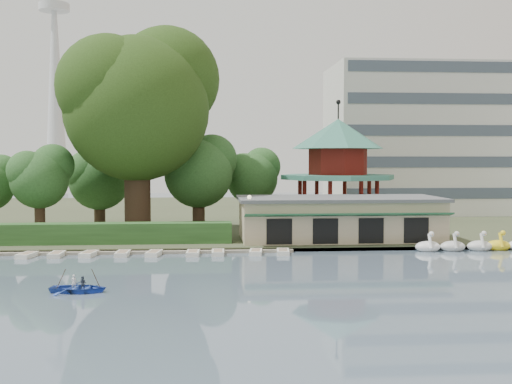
{
  "coord_description": "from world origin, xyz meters",
  "views": [
    {
      "loc": [
        -2.37,
        -36.21,
        7.85
      ],
      "look_at": [
        2.0,
        18.0,
        5.0
      ],
      "focal_mm": 45.0,
      "sensor_mm": 36.0,
      "label": 1
    }
  ],
  "objects": [
    {
      "name": "office_building",
      "position": [
        32.67,
        49.0,
        9.73
      ],
      "size": [
        38.0,
        18.0,
        20.0
      ],
      "color": "silver",
      "rests_on": "shore"
    },
    {
      "name": "boathouse",
      "position": [
        10.0,
        21.97,
        2.37
      ],
      "size": [
        18.6,
        9.39,
        3.9
      ],
      "color": "tan",
      "rests_on": "shore"
    },
    {
      "name": "moored_rowboats",
      "position": [
        -11.52,
        15.79,
        0.18
      ],
      "size": [
        32.48,
        2.74,
        0.36
      ],
      "color": "white",
      "rests_on": "ground"
    },
    {
      "name": "hedge",
      "position": [
        -15.0,
        20.5,
        1.3
      ],
      "size": [
        30.0,
        2.0,
        1.8
      ],
      "primitive_type": "cube",
      "color": "#2E5C27",
      "rests_on": "shore"
    },
    {
      "name": "small_trees",
      "position": [
        -12.75,
        31.8,
        6.19
      ],
      "size": [
        39.64,
        16.28,
        10.06
      ],
      "color": "#3A281C",
      "rests_on": "shore"
    },
    {
      "name": "big_tree",
      "position": [
        -8.81,
        28.23,
        13.79
      ],
      "size": [
        15.74,
        14.66,
        20.9
      ],
      "color": "#3A281C",
      "rests_on": "shore"
    },
    {
      "name": "dock",
      "position": [
        -12.0,
        17.2,
        0.12
      ],
      "size": [
        34.0,
        1.6,
        0.24
      ],
      "primitive_type": "cube",
      "color": "gray",
      "rests_on": "ground"
    },
    {
      "name": "lamp_post",
      "position": [
        1.5,
        19.0,
        3.34
      ],
      "size": [
        0.36,
        0.36,
        4.28
      ],
      "color": "black",
      "rests_on": "shore"
    },
    {
      "name": "pavilion",
      "position": [
        12.0,
        32.0,
        7.48
      ],
      "size": [
        12.4,
        12.4,
        13.5
      ],
      "color": "tan",
      "rests_on": "shore"
    },
    {
      "name": "shore",
      "position": [
        0.0,
        52.0,
        0.2
      ],
      "size": [
        220.0,
        70.0,
        0.4
      ],
      "primitive_type": "cube",
      "color": "#424930",
      "rests_on": "ground"
    },
    {
      "name": "swan_boats",
      "position": [
        22.79,
        16.51,
        0.4
      ],
      "size": [
        13.59,
        2.03,
        1.92
      ],
      "color": "white",
      "rests_on": "ground"
    },
    {
      "name": "ground_plane",
      "position": [
        0.0,
        0.0,
        0.0
      ],
      "size": [
        220.0,
        220.0,
        0.0
      ],
      "primitive_type": "plane",
      "color": "slate",
      "rests_on": "ground"
    },
    {
      "name": "broadcast_tower",
      "position": [
        -42.0,
        140.0,
        33.98
      ],
      "size": [
        8.0,
        8.0,
        96.0
      ],
      "color": "silver",
      "rests_on": "ground"
    },
    {
      "name": "embankment",
      "position": [
        0.0,
        17.3,
        0.15
      ],
      "size": [
        220.0,
        0.6,
        0.3
      ],
      "primitive_type": "cube",
      "color": "gray",
      "rests_on": "ground"
    },
    {
      "name": "rowboat_with_passengers",
      "position": [
        -9.77,
        1.78,
        0.48
      ],
      "size": [
        4.94,
        3.77,
        2.01
      ],
      "color": "#3053B6",
      "rests_on": "ground"
    }
  ]
}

